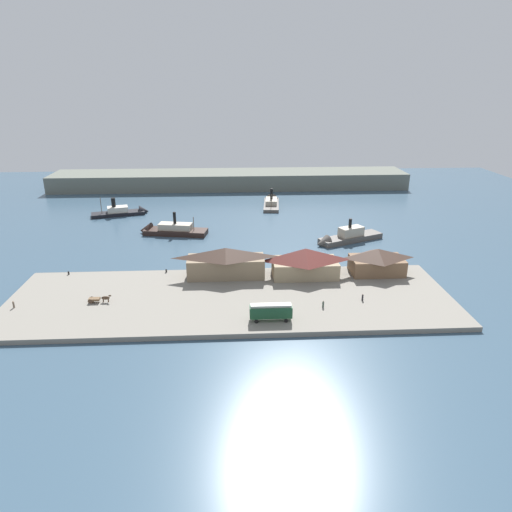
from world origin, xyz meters
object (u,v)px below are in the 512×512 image
Objects in this scene: pedestrian_near_east_shed at (363,297)px; pedestrian_walking_west at (323,304)px; ferry_shed_east_terminal at (226,262)px; ferry_departing_north at (167,230)px; ferry_mid_harbor at (344,238)px; ferry_approaching_east at (126,212)px; horse_cart at (99,299)px; ferry_shed_customs_shed at (377,261)px; mooring_post_west at (69,273)px; ferry_shed_west_terminal at (305,262)px; ferry_moored_west at (271,202)px; street_tram at (271,311)px; mooring_post_center_west at (166,271)px; pedestrian_by_tram at (14,305)px.

pedestrian_walking_west is at bearing -162.90° from pedestrian_near_east_shed.
ferry_departing_north is at bearing 116.99° from ferry_shed_east_terminal.
ferry_approaching_east is at bearing 154.55° from ferry_mid_harbor.
ferry_shed_east_terminal is 34.13m from horse_cart.
ferry_shed_east_terminal is at bearing -179.94° from ferry_shed_customs_shed.
ferry_mid_harbor is (83.81, 26.42, -0.14)m from mooring_post_west.
horse_cart is 54.26m from pedestrian_walking_west.
ferry_departing_north is (-43.14, 43.04, -3.87)m from ferry_shed_west_terminal.
ferry_mid_harbor is at bearing -68.82° from ferry_moored_west.
ferry_mid_harbor is at bearing -25.45° from ferry_approaching_east.
ferry_shed_east_terminal is 0.90× the size of ferry_approaching_east.
mooring_post_west is (-43.83, 3.49, -3.75)m from ferry_shed_east_terminal.
ferry_departing_north is (22.34, 38.71, -0.26)m from mooring_post_west.
ferry_approaching_east is at bearing 131.41° from pedestrian_near_east_shed.
ferry_shed_customs_shed is 0.60× the size of ferry_moored_west.
ferry_moored_west is at bearing 105.20° from ferry_shed_customs_shed.
street_tram is at bearing -28.25° from mooring_post_west.
mooring_post_west is at bearing 175.44° from ferry_shed_east_terminal.
ferry_departing_north is at bearing 168.69° from ferry_mid_harbor.
ferry_approaching_east is (-20.55, 26.75, -0.16)m from ferry_departing_north.
ferry_departing_north is (-55.00, 58.93, -0.60)m from pedestrian_near_east_shed.
ferry_shed_east_terminal is 23.64× the size of mooring_post_center_west.
ferry_departing_north is at bearing 135.06° from ferry_shed_west_terminal.
mooring_post_west is at bearing 160.74° from pedestrian_walking_west.
pedestrian_near_east_shed is (33.51, -16.72, -3.41)m from ferry_shed_east_terminal.
horse_cart is (-30.82, -14.29, -3.27)m from ferry_shed_east_terminal.
horse_cart is 0.23× the size of ferry_moored_west.
ferry_moored_west reaches higher than pedestrian_by_tram.
ferry_departing_north is 0.99× the size of ferry_mid_harbor.
mooring_post_west is 0.04× the size of ferry_moored_west.
ferry_mid_harbor reaches higher than ferry_approaching_east.
mooring_post_west is (-13.01, 17.79, -0.48)m from horse_cart.
horse_cart is 0.24× the size of ferry_approaching_east.
ferry_mid_harbor is at bearing 36.80° from ferry_shed_east_terminal.
street_tram is at bearing -64.93° from ferry_departing_north.
street_tram is 14.21m from pedestrian_walking_west.
pedestrian_walking_west reaches higher than pedestrian_near_east_shed.
ferry_moored_west is at bearing 76.65° from ferry_shed_east_terminal.
mooring_post_west is at bearing 71.98° from pedestrian_by_tram.
street_tram is (-11.45, -24.70, -1.69)m from ferry_shed_west_terminal.
pedestrian_walking_west is 70.96m from mooring_post_west.
ferry_shed_east_terminal is 52.85m from pedestrian_by_tram.
ferry_shed_east_terminal reaches higher than pedestrian_near_east_shed.
ferry_moored_west reaches higher than mooring_post_west.
ferry_shed_customs_shed is 93.67m from pedestrian_by_tram.
ferry_shed_east_terminal is 0.87× the size of ferry_moored_west.
ferry_approaching_east is (-82.02, 39.04, -0.28)m from ferry_mid_harbor.
pedestrian_by_tram is 101.26m from ferry_mid_harbor.
ferry_shed_customs_shed is at bearing 46.62° from pedestrian_walking_west.
street_tram is at bearing -114.87° from ferry_shed_west_terminal.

